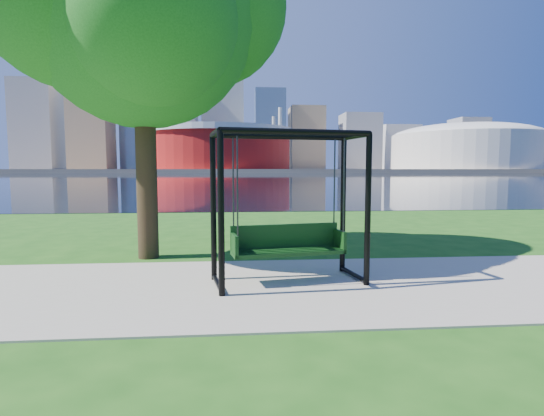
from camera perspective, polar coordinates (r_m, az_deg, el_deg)
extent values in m
plane|color=#1E5114|center=(7.66, -0.78, -9.67)|extent=(900.00, 900.00, 0.00)
cube|color=#9E937F|center=(7.18, -0.49, -10.58)|extent=(120.00, 4.00, 0.03)
cube|color=black|center=(109.41, -4.64, 4.21)|extent=(900.00, 180.00, 0.02)
cube|color=#937F60|center=(313.39, -4.83, 5.06)|extent=(900.00, 228.00, 2.00)
cylinder|color=maroon|center=(242.82, -7.20, 7.81)|extent=(80.00, 80.00, 22.00)
cylinder|color=silver|center=(243.44, -7.23, 10.05)|extent=(83.00, 83.00, 3.00)
cylinder|color=silver|center=(262.92, 0.22, 8.75)|extent=(2.00, 2.00, 32.00)
cylinder|color=silver|center=(265.28, -14.25, 8.56)|extent=(2.00, 2.00, 32.00)
cylinder|color=silver|center=(227.93, -15.81, 9.09)|extent=(2.00, 2.00, 32.00)
cylinder|color=silver|center=(225.18, 1.10, 9.33)|extent=(2.00, 2.00, 32.00)
cylinder|color=beige|center=(277.89, 24.48, 6.85)|extent=(84.00, 84.00, 20.00)
ellipsoid|color=beige|center=(278.36, 24.55, 8.70)|extent=(84.00, 84.00, 15.12)
cube|color=gray|center=(348.06, -28.95, 9.72)|extent=(28.00, 28.00, 62.00)
cube|color=#998466|center=(326.07, -23.20, 12.60)|extent=(26.00, 26.00, 88.00)
cube|color=slate|center=(342.88, -16.99, 13.00)|extent=(30.00, 24.00, 95.00)
cube|color=gray|center=(316.92, -12.28, 11.66)|extent=(24.00, 24.00, 72.00)
cube|color=silver|center=(344.85, -6.59, 11.88)|extent=(32.00, 28.00, 80.00)
cube|color=slate|center=(319.73, -0.31, 10.46)|extent=(22.00, 22.00, 58.00)
cube|color=#998466|center=(337.85, 4.63, 9.31)|extent=(26.00, 26.00, 48.00)
cube|color=gray|center=(336.90, 11.72, 8.72)|extent=(28.00, 24.00, 42.00)
cube|color=silver|center=(373.32, 16.55, 7.81)|extent=(30.00, 26.00, 36.00)
cube|color=gray|center=(376.83, 24.85, 7.82)|extent=(24.00, 24.00, 40.00)
cube|color=#998466|center=(410.30, 28.67, 6.85)|extent=(26.00, 26.00, 32.00)
sphere|color=#998466|center=(335.79, -23.52, 20.65)|extent=(10.00, 10.00, 10.00)
cylinder|color=black|center=(6.47, -6.87, -0.98)|extent=(0.12, 0.12, 2.55)
cylinder|color=black|center=(7.20, 12.76, -0.43)|extent=(0.12, 0.12, 2.55)
cylinder|color=black|center=(7.45, -7.89, -0.17)|extent=(0.12, 0.12, 2.55)
cylinder|color=black|center=(8.10, 9.53, 0.24)|extent=(0.12, 0.12, 2.55)
cylinder|color=black|center=(6.72, 3.54, 10.18)|extent=(2.42, 0.50, 0.10)
cylinder|color=black|center=(7.68, 1.21, 9.58)|extent=(2.42, 0.50, 0.10)
cylinder|color=black|center=(6.95, -7.54, 9.99)|extent=(0.26, 1.00, 0.10)
cylinder|color=black|center=(7.18, -7.30, -10.02)|extent=(0.25, 1.00, 0.08)
cylinder|color=black|center=(7.64, 11.22, 9.50)|extent=(0.26, 1.00, 0.10)
cylinder|color=black|center=(7.85, 10.90, -8.74)|extent=(0.25, 1.00, 0.08)
cube|color=black|center=(7.31, 2.24, -5.93)|extent=(2.00, 0.82, 0.07)
cube|color=black|center=(7.48, 1.77, -3.79)|extent=(1.92, 0.38, 0.42)
cube|color=black|center=(7.08, -5.08, -5.05)|extent=(0.14, 0.50, 0.38)
cube|color=black|center=(7.61, 9.04, -4.37)|extent=(0.14, 0.50, 0.38)
cylinder|color=#2D2D32|center=(6.77, -4.67, 2.85)|extent=(0.03, 0.03, 1.61)
cylinder|color=#2D2D32|center=(7.31, 9.64, 2.97)|extent=(0.03, 0.03, 1.61)
cylinder|color=#2D2D32|center=(7.18, -5.23, 2.98)|extent=(0.03, 0.03, 1.61)
cylinder|color=#2D2D32|center=(7.69, 8.39, 3.10)|extent=(0.03, 0.03, 1.61)
cylinder|color=black|center=(9.74, -16.57, 6.62)|extent=(0.45, 0.45, 4.49)
sphere|color=#1D5C1B|center=(10.29, -17.06, 23.90)|extent=(4.89, 4.89, 4.89)
sphere|color=#1D5C1B|center=(10.84, -8.76, 25.36)|extent=(3.67, 3.67, 3.67)
sphere|color=#1D5C1B|center=(9.01, -15.83, 23.29)|extent=(3.26, 3.26, 3.26)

